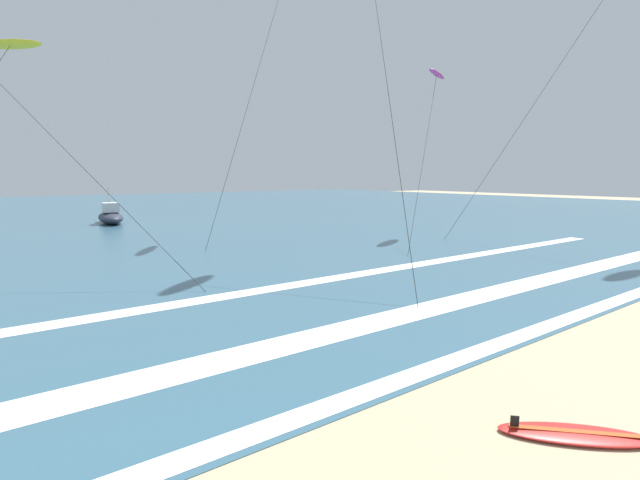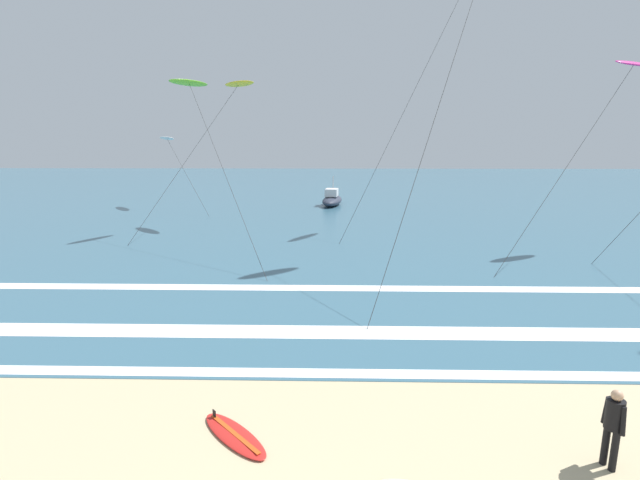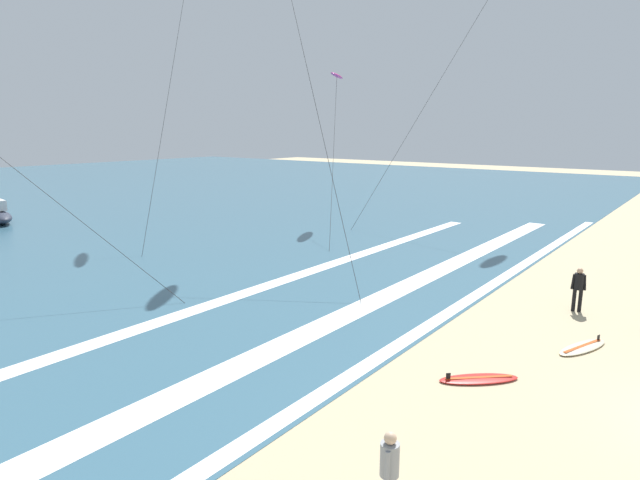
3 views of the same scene
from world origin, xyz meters
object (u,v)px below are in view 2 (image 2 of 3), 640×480
at_px(surfer_right_near, 614,422).
at_px(surfboard_right_spare, 235,435).
at_px(kite_yellow_distant_high, 238,85).
at_px(kite_magenta_distant_low, 634,65).
at_px(kite_lime_far_left, 189,84).
at_px(kite_white_high_left, 167,138).
at_px(offshore_boat, 332,199).

bearing_deg(surfer_right_near, surfboard_right_spare, 174.06).
bearing_deg(kite_yellow_distant_high, kite_magenta_distant_low, -18.03).
bearing_deg(kite_lime_far_left, kite_white_high_left, 115.34).
relative_size(kite_lime_far_left, offshore_boat, 2.28).
bearing_deg(kite_lime_far_left, kite_magenta_distant_low, -9.47).
xyz_separation_m(surfer_right_near, kite_white_high_left, (-19.92, 34.77, 5.21)).
distance_m(kite_lime_far_left, kite_magenta_distant_low, 24.87).
height_order(surfer_right_near, kite_white_high_left, kite_white_high_left).
relative_size(kite_white_high_left, kite_lime_far_left, 0.57).
bearing_deg(kite_white_high_left, kite_yellow_distant_high, -48.15).
height_order(surfer_right_near, surfboard_right_spare, surfer_right_near).
relative_size(kite_yellow_distant_high, offshore_boat, 1.86).
relative_size(kite_white_high_left, kite_magenta_distant_low, 0.69).
height_order(surfboard_right_spare, kite_white_high_left, kite_white_high_left).
bearing_deg(kite_yellow_distant_high, offshore_boat, 58.98).
bearing_deg(surfer_right_near, kite_magenta_distant_low, 60.13).
relative_size(kite_white_high_left, offshore_boat, 1.30).
xyz_separation_m(surfer_right_near, offshore_boat, (-5.11, 36.19, -0.40)).
distance_m(surfboard_right_spare, kite_yellow_distant_high, 26.87).
relative_size(kite_lime_far_left, kite_magenta_distant_low, 1.21).
distance_m(surfboard_right_spare, offshore_boat, 35.50).
distance_m(surfboard_right_spare, kite_lime_far_left, 24.52).
bearing_deg(kite_magenta_distant_low, surfer_right_near, -119.87).
xyz_separation_m(kite_lime_far_left, kite_yellow_distant_high, (2.47, 3.09, 0.28)).
distance_m(surfboard_right_spare, kite_magenta_distant_low, 26.81).
bearing_deg(surfer_right_near, offshore_boat, 98.04).
bearing_deg(kite_yellow_distant_high, surfer_right_near, -65.56).
distance_m(surfboard_right_spare, kite_white_high_left, 36.80).
xyz_separation_m(surfboard_right_spare, kite_lime_far_left, (-6.77, 21.61, 9.40)).
xyz_separation_m(kite_white_high_left, kite_lime_far_left, (5.88, -12.41, 3.29)).
height_order(kite_yellow_distant_high, kite_magenta_distant_low, kite_magenta_distant_low).
bearing_deg(surfer_right_near, kite_yellow_distant_high, 114.44).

